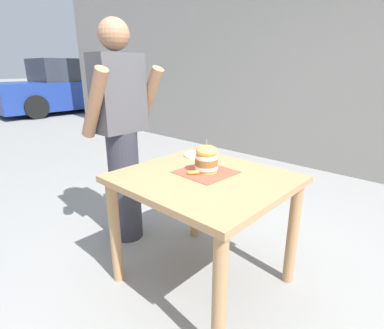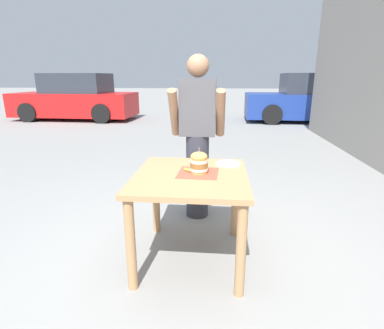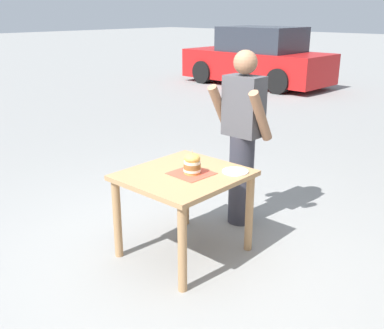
{
  "view_description": "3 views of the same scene",
  "coord_description": "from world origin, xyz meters",
  "px_view_note": "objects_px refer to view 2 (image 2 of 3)",
  "views": [
    {
      "loc": [
        -1.28,
        -1.09,
        1.37
      ],
      "look_at": [
        0.0,
        0.1,
        0.79
      ],
      "focal_mm": 28.0,
      "sensor_mm": 36.0,
      "label": 1
    },
    {
      "loc": [
        0.22,
        -2.21,
        1.47
      ],
      "look_at": [
        0.0,
        0.1,
        0.79
      ],
      "focal_mm": 28.0,
      "sensor_mm": 36.0,
      "label": 2
    },
    {
      "loc": [
        2.4,
        -2.54,
        2.02
      ],
      "look_at": [
        0.0,
        0.1,
        0.79
      ],
      "focal_mm": 42.0,
      "sensor_mm": 36.0,
      "label": 3
    }
  ],
  "objects_px": {
    "parked_car_near_curb": "(76,99)",
    "parked_car_mid_block": "(310,100)",
    "side_plate_with_forks": "(228,164)",
    "diner_across_table": "(198,136)",
    "sandwich": "(199,162)",
    "patio_table": "(191,189)",
    "pickle_spear": "(188,170)"
  },
  "relations": [
    {
      "from": "pickle_spear",
      "to": "patio_table",
      "type": "bearing_deg",
      "value": -62.2
    },
    {
      "from": "pickle_spear",
      "to": "parked_car_mid_block",
      "type": "distance_m",
      "value": 8.98
    },
    {
      "from": "patio_table",
      "to": "sandwich",
      "type": "relative_size",
      "value": 4.72
    },
    {
      "from": "sandwich",
      "to": "pickle_spear",
      "type": "relative_size",
      "value": 2.91
    },
    {
      "from": "pickle_spear",
      "to": "diner_across_table",
      "type": "bearing_deg",
      "value": 88.43
    },
    {
      "from": "sandwich",
      "to": "parked_car_mid_block",
      "type": "distance_m",
      "value": 8.97
    },
    {
      "from": "patio_table",
      "to": "diner_across_table",
      "type": "height_order",
      "value": "diner_across_table"
    },
    {
      "from": "parked_car_near_curb",
      "to": "parked_car_mid_block",
      "type": "xyz_separation_m",
      "value": [
        8.16,
        0.19,
        0.0
      ]
    },
    {
      "from": "patio_table",
      "to": "parked_car_mid_block",
      "type": "distance_m",
      "value": 9.03
    },
    {
      "from": "parked_car_near_curb",
      "to": "parked_car_mid_block",
      "type": "distance_m",
      "value": 8.17
    },
    {
      "from": "diner_across_table",
      "to": "side_plate_with_forks",
      "type": "bearing_deg",
      "value": -58.92
    },
    {
      "from": "parked_car_near_curb",
      "to": "pickle_spear",
      "type": "bearing_deg",
      "value": -59.1
    },
    {
      "from": "diner_across_table",
      "to": "parked_car_mid_block",
      "type": "distance_m",
      "value": 8.27
    },
    {
      "from": "diner_across_table",
      "to": "parked_car_near_curb",
      "type": "xyz_separation_m",
      "value": [
        -4.91,
        7.41,
        -0.16
      ]
    },
    {
      "from": "side_plate_with_forks",
      "to": "sandwich",
      "type": "bearing_deg",
      "value": -131.49
    },
    {
      "from": "patio_table",
      "to": "diner_across_table",
      "type": "relative_size",
      "value": 0.57
    },
    {
      "from": "pickle_spear",
      "to": "side_plate_with_forks",
      "type": "xyz_separation_m",
      "value": [
        0.33,
        0.25,
        -0.01
      ]
    },
    {
      "from": "side_plate_with_forks",
      "to": "diner_across_table",
      "type": "relative_size",
      "value": 0.13
    },
    {
      "from": "side_plate_with_forks",
      "to": "parked_car_near_curb",
      "type": "height_order",
      "value": "parked_car_near_curb"
    },
    {
      "from": "sandwich",
      "to": "parked_car_near_curb",
      "type": "relative_size",
      "value": 0.05
    },
    {
      "from": "patio_table",
      "to": "parked_car_near_curb",
      "type": "height_order",
      "value": "parked_car_near_curb"
    },
    {
      "from": "sandwich",
      "to": "parked_car_mid_block",
      "type": "bearing_deg",
      "value": 69.25
    },
    {
      "from": "parked_car_near_curb",
      "to": "diner_across_table",
      "type": "bearing_deg",
      "value": -56.46
    },
    {
      "from": "parked_car_mid_block",
      "to": "pickle_spear",
      "type": "bearing_deg",
      "value": -111.35
    },
    {
      "from": "patio_table",
      "to": "diner_across_table",
      "type": "distance_m",
      "value": 0.86
    },
    {
      "from": "patio_table",
      "to": "side_plate_with_forks",
      "type": "height_order",
      "value": "side_plate_with_forks"
    },
    {
      "from": "parked_car_near_curb",
      "to": "side_plate_with_forks",
      "type": "bearing_deg",
      "value": -56.62
    },
    {
      "from": "sandwich",
      "to": "parked_car_near_curb",
      "type": "bearing_deg",
      "value": 121.3
    },
    {
      "from": "parked_car_mid_block",
      "to": "diner_across_table",
      "type": "bearing_deg",
      "value": -113.14
    },
    {
      "from": "pickle_spear",
      "to": "side_plate_with_forks",
      "type": "height_order",
      "value": "pickle_spear"
    },
    {
      "from": "patio_table",
      "to": "diner_across_table",
      "type": "xyz_separation_m",
      "value": [
        -0.01,
        0.82,
        0.27
      ]
    },
    {
      "from": "diner_across_table",
      "to": "parked_car_near_curb",
      "type": "height_order",
      "value": "diner_across_table"
    }
  ]
}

